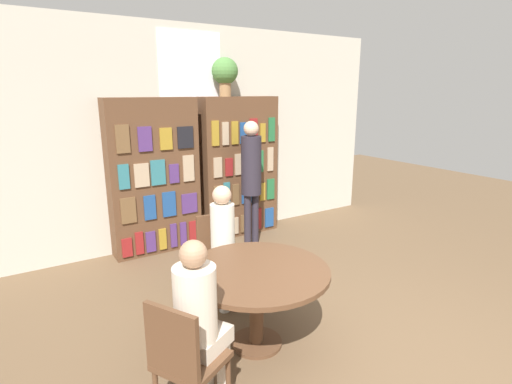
{
  "coord_description": "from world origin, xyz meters",
  "views": [
    {
      "loc": [
        -2.26,
        -1.56,
        2.13
      ],
      "look_at": [
        0.0,
        2.02,
        1.05
      ],
      "focal_mm": 28.0,
      "sensor_mm": 36.0,
      "label": 1
    }
  ],
  "objects_px": {
    "flower_vase": "(225,73)",
    "bookshelf_right": "(239,167)",
    "chair_near_camera": "(184,357)",
    "librarian_standing": "(251,171)",
    "seated_reader_right": "(199,314)",
    "bookshelf_left": "(154,177)",
    "reading_table": "(256,282)",
    "chair_left_side": "(219,253)",
    "seated_reader_left": "(224,240)"
  },
  "relations": [
    {
      "from": "chair_near_camera",
      "to": "seated_reader_left",
      "type": "xyz_separation_m",
      "value": [
        0.94,
        1.2,
        0.21
      ]
    },
    {
      "from": "bookshelf_left",
      "to": "chair_left_side",
      "type": "relative_size",
      "value": 2.33
    },
    {
      "from": "bookshelf_left",
      "to": "chair_left_side",
      "type": "bearing_deg",
      "value": -85.21
    },
    {
      "from": "flower_vase",
      "to": "chair_near_camera",
      "type": "height_order",
      "value": "flower_vase"
    },
    {
      "from": "chair_near_camera",
      "to": "librarian_standing",
      "type": "bearing_deg",
      "value": 112.26
    },
    {
      "from": "bookshelf_right",
      "to": "chair_near_camera",
      "type": "relative_size",
      "value": 2.33
    },
    {
      "from": "chair_left_side",
      "to": "librarian_standing",
      "type": "bearing_deg",
      "value": -127.04
    },
    {
      "from": "bookshelf_left",
      "to": "seated_reader_left",
      "type": "height_order",
      "value": "bookshelf_left"
    },
    {
      "from": "bookshelf_left",
      "to": "reading_table",
      "type": "bearing_deg",
      "value": -89.9
    },
    {
      "from": "seated_reader_right",
      "to": "chair_near_camera",
      "type": "bearing_deg",
      "value": -90.0
    },
    {
      "from": "seated_reader_left",
      "to": "flower_vase",
      "type": "bearing_deg",
      "value": -111.35
    },
    {
      "from": "flower_vase",
      "to": "seated_reader_right",
      "type": "bearing_deg",
      "value": -121.4
    },
    {
      "from": "librarian_standing",
      "to": "bookshelf_right",
      "type": "bearing_deg",
      "value": 78.7
    },
    {
      "from": "bookshelf_left",
      "to": "reading_table",
      "type": "relative_size",
      "value": 1.68
    },
    {
      "from": "reading_table",
      "to": "chair_left_side",
      "type": "height_order",
      "value": "chair_left_side"
    },
    {
      "from": "librarian_standing",
      "to": "seated_reader_right",
      "type": "bearing_deg",
      "value": -128.18
    },
    {
      "from": "bookshelf_left",
      "to": "chair_near_camera",
      "type": "bearing_deg",
      "value": -105.66
    },
    {
      "from": "bookshelf_right",
      "to": "flower_vase",
      "type": "xyz_separation_m",
      "value": [
        -0.21,
        0.0,
        1.35
      ]
    },
    {
      "from": "reading_table",
      "to": "seated_reader_right",
      "type": "height_order",
      "value": "seated_reader_right"
    },
    {
      "from": "flower_vase",
      "to": "librarian_standing",
      "type": "xyz_separation_m",
      "value": [
        0.11,
        -0.51,
        -1.31
      ]
    },
    {
      "from": "bookshelf_left",
      "to": "seated_reader_right",
      "type": "xyz_separation_m",
      "value": [
        -0.67,
        -2.87,
        -0.32
      ]
    },
    {
      "from": "seated_reader_right",
      "to": "librarian_standing",
      "type": "xyz_separation_m",
      "value": [
        1.86,
        2.37,
        0.36
      ]
    },
    {
      "from": "flower_vase",
      "to": "chair_near_camera",
      "type": "distance_m",
      "value": 3.99
    },
    {
      "from": "reading_table",
      "to": "flower_vase",
      "type": "bearing_deg",
      "value": 66.76
    },
    {
      "from": "bookshelf_left",
      "to": "flower_vase",
      "type": "bearing_deg",
      "value": 0.25
    },
    {
      "from": "seated_reader_right",
      "to": "librarian_standing",
      "type": "bearing_deg",
      "value": 113.53
    },
    {
      "from": "chair_left_side",
      "to": "seated_reader_left",
      "type": "relative_size",
      "value": 0.71
    },
    {
      "from": "bookshelf_right",
      "to": "chair_near_camera",
      "type": "bearing_deg",
      "value": -125.66
    },
    {
      "from": "chair_left_side",
      "to": "bookshelf_right",
      "type": "bearing_deg",
      "value": -118.75
    },
    {
      "from": "flower_vase",
      "to": "seated_reader_left",
      "type": "bearing_deg",
      "value": -119.07
    },
    {
      "from": "chair_near_camera",
      "to": "seated_reader_left",
      "type": "relative_size",
      "value": 0.71
    },
    {
      "from": "flower_vase",
      "to": "bookshelf_right",
      "type": "bearing_deg",
      "value": -1.31
    },
    {
      "from": "flower_vase",
      "to": "librarian_standing",
      "type": "relative_size",
      "value": 0.3
    },
    {
      "from": "bookshelf_right",
      "to": "chair_near_camera",
      "type": "height_order",
      "value": "bookshelf_right"
    },
    {
      "from": "bookshelf_right",
      "to": "chair_left_side",
      "type": "height_order",
      "value": "bookshelf_right"
    },
    {
      "from": "bookshelf_right",
      "to": "chair_left_side",
      "type": "xyz_separation_m",
      "value": [
        -1.16,
        -1.57,
        -0.53
      ]
    },
    {
      "from": "flower_vase",
      "to": "chair_left_side",
      "type": "xyz_separation_m",
      "value": [
        -0.95,
        -1.58,
        -1.88
      ]
    },
    {
      "from": "bookshelf_left",
      "to": "chair_near_camera",
      "type": "height_order",
      "value": "bookshelf_left"
    },
    {
      "from": "bookshelf_left",
      "to": "librarian_standing",
      "type": "height_order",
      "value": "bookshelf_left"
    },
    {
      "from": "flower_vase",
      "to": "reading_table",
      "type": "xyz_separation_m",
      "value": [
        -1.08,
        -2.51,
        -1.78
      ]
    },
    {
      "from": "chair_near_camera",
      "to": "chair_left_side",
      "type": "xyz_separation_m",
      "value": [
        0.96,
        1.39,
        0.0
      ]
    },
    {
      "from": "bookshelf_left",
      "to": "chair_near_camera",
      "type": "relative_size",
      "value": 2.33
    },
    {
      "from": "bookshelf_right",
      "to": "flower_vase",
      "type": "relative_size",
      "value": 3.9
    },
    {
      "from": "flower_vase",
      "to": "chair_left_side",
      "type": "distance_m",
      "value": 2.63
    },
    {
      "from": "reading_table",
      "to": "chair_left_side",
      "type": "bearing_deg",
      "value": 82.28
    },
    {
      "from": "bookshelf_right",
      "to": "librarian_standing",
      "type": "xyz_separation_m",
      "value": [
        -0.1,
        -0.5,
        0.04
      ]
    },
    {
      "from": "seated_reader_right",
      "to": "bookshelf_left",
      "type": "bearing_deg",
      "value": 138.54
    },
    {
      "from": "bookshelf_right",
      "to": "seated_reader_right",
      "type": "distance_m",
      "value": 3.49
    },
    {
      "from": "bookshelf_right",
      "to": "seated_reader_right",
      "type": "bearing_deg",
      "value": -124.38
    },
    {
      "from": "chair_near_camera",
      "to": "seated_reader_right",
      "type": "bearing_deg",
      "value": 90.0
    }
  ]
}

